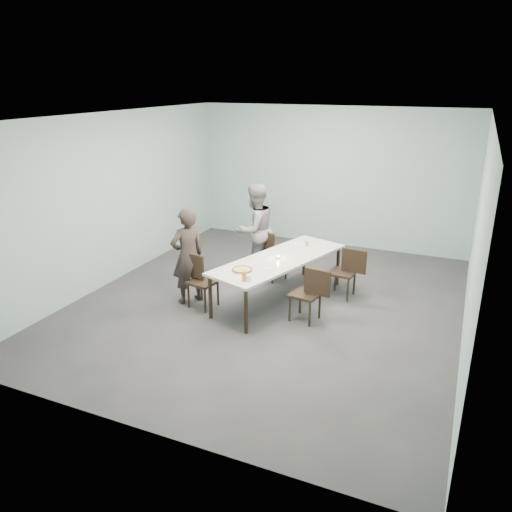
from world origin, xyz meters
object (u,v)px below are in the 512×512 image
at_px(table, 279,261).
at_px(pizza, 242,270).
at_px(amber_tumbler, 307,244).
at_px(chair_near_right, 310,291).
at_px(water_tumbler, 248,278).
at_px(diner_near, 188,256).
at_px(side_plate, 269,268).
at_px(chair_far_right, 347,269).
at_px(diner_far, 255,230).
at_px(tealight, 278,258).
at_px(chair_far_left, 270,252).
at_px(beer_glass, 244,276).
at_px(chair_near_left, 199,277).

distance_m(table, pizza, 0.83).
bearing_deg(table, amber_tumbler, 75.23).
bearing_deg(chair_near_right, table, -27.94).
relative_size(pizza, water_tumbler, 3.78).
distance_m(diner_near, side_plate, 1.39).
bearing_deg(chair_far_right, diner_near, 32.07).
xyz_separation_m(table, water_tumbler, (-0.06, -1.10, 0.10)).
relative_size(table, pizza, 8.09).
height_order(diner_far, tealight, diner_far).
bearing_deg(water_tumbler, chair_far_left, 103.10).
relative_size(table, tealight, 49.12).
relative_size(beer_glass, amber_tumbler, 1.88).
xyz_separation_m(chair_near_left, pizza, (0.81, -0.06, 0.27)).
distance_m(chair_near_left, beer_glass, 1.13).
xyz_separation_m(table, tealight, (-0.00, -0.04, 0.08)).
xyz_separation_m(diner_far, beer_glass, (0.75, -2.10, -0.04)).
distance_m(pizza, beer_glass, 0.41).
bearing_deg(chair_near_right, chair_far_right, -95.87).
bearing_deg(pizza, table, 67.76).
distance_m(diner_far, tealight, 1.34).
xyz_separation_m(chair_far_left, water_tumbler, (0.46, -1.98, 0.29)).
distance_m(chair_near_right, tealight, 0.90).
xyz_separation_m(chair_near_right, diner_far, (-1.57, 1.51, 0.36)).
height_order(side_plate, beer_glass, beer_glass).
bearing_deg(chair_far_left, chair_far_right, 13.58).
bearing_deg(chair_near_left, diner_far, 90.59).
height_order(chair_near_right, diner_far, diner_far).
height_order(beer_glass, amber_tumbler, beer_glass).
bearing_deg(beer_glass, amber_tumbler, 80.32).
bearing_deg(beer_glass, diner_near, 158.84).
distance_m(water_tumbler, tealight, 1.06).
bearing_deg(amber_tumbler, water_tumbler, -98.01).
distance_m(chair_near_left, tealight, 1.33).
distance_m(chair_far_left, amber_tumbler, 0.79).
bearing_deg(amber_tumbler, table, -104.77).
relative_size(diner_far, side_plate, 9.60).
bearing_deg(side_plate, chair_far_left, 111.34).
height_order(diner_near, diner_far, diner_far).
xyz_separation_m(diner_near, tealight, (1.35, 0.59, -0.03)).
distance_m(diner_near, amber_tumbler, 2.12).
height_order(chair_near_left, diner_far, diner_far).
bearing_deg(water_tumbler, beer_glass, -165.40).
relative_size(chair_far_left, chair_far_right, 1.00).
bearing_deg(side_plate, chair_near_right, -1.75).
height_order(chair_far_right, tealight, chair_far_right).
distance_m(diner_far, beer_glass, 2.23).
height_order(table, diner_far, diner_far).
height_order(chair_far_right, diner_far, diner_far).
relative_size(diner_far, tealight, 30.87).
xyz_separation_m(chair_near_right, chair_far_right, (0.29, 1.11, 0.00)).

